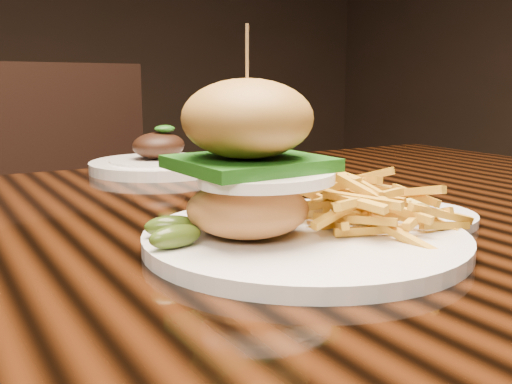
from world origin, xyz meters
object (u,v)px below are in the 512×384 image
far_dish (159,162)px  chair_far (96,223)px  burger_plate (294,194)px  dining_table (195,279)px

far_dish → chair_far: chair_far is taller
burger_plate → far_dish: burger_plate is taller
far_dish → chair_far: 0.58m
dining_table → burger_plate: burger_plate is taller
far_dish → dining_table: bearing=-104.7°
burger_plate → chair_far: (0.08, 1.05, -0.26)m
dining_table → chair_far: chair_far is taller
dining_table → far_dish: size_ratio=6.62×
dining_table → burger_plate: 0.21m
dining_table → burger_plate: (0.03, -0.16, 0.13)m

